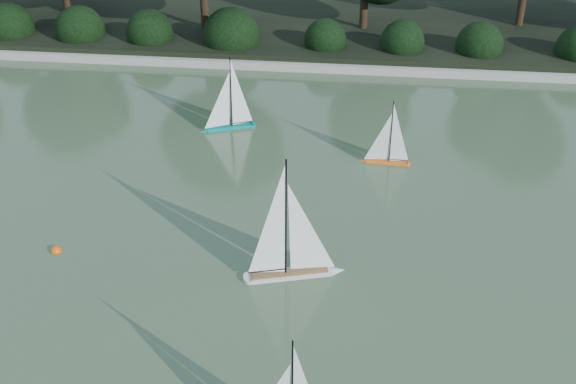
{
  "coord_description": "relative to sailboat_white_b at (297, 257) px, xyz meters",
  "views": [
    {
      "loc": [
        1.18,
        -6.77,
        5.99
      ],
      "look_at": [
        0.14,
        2.2,
        0.7
      ],
      "focal_mm": 45.0,
      "sensor_mm": 36.0,
      "label": 1
    }
  ],
  "objects": [
    {
      "name": "ground",
      "position": [
        -0.39,
        -1.16,
        -0.3
      ],
      "size": [
        80.0,
        80.0,
        0.0
      ],
      "primitive_type": "plane",
      "color": "#324A2C",
      "rests_on": "ground"
    },
    {
      "name": "pond_coping",
      "position": [
        -0.39,
        7.84,
        -0.21
      ],
      "size": [
        40.0,
        0.35,
        0.18
      ],
      "primitive_type": "cube",
      "color": "gray",
      "rests_on": "ground"
    },
    {
      "name": "far_bank",
      "position": [
        -0.39,
        11.84,
        -0.15
      ],
      "size": [
        40.0,
        8.0,
        0.3
      ],
      "primitive_type": "cube",
      "color": "black",
      "rests_on": "ground"
    },
    {
      "name": "shrub_hedge",
      "position": [
        -0.39,
        8.74,
        0.15
      ],
      "size": [
        29.1,
        1.1,
        1.1
      ],
      "color": "black",
      "rests_on": "ground"
    },
    {
      "name": "sailboat_white_b",
      "position": [
        0.0,
        0.0,
        0.0
      ],
      "size": [
        1.41,
        0.61,
        1.95
      ],
      "color": "beige",
      "rests_on": "ground"
    },
    {
      "name": "sailboat_orange",
      "position": [
        1.16,
        3.44,
        -0.1
      ],
      "size": [
        0.92,
        0.18,
        1.25
      ],
      "color": "orange",
      "rests_on": "ground"
    },
    {
      "name": "sailboat_teal",
      "position": [
        -1.86,
        4.49,
        -0.06
      ],
      "size": [
        1.09,
        0.59,
        1.54
      ],
      "color": "#067E78",
      "rests_on": "ground"
    },
    {
      "name": "race_buoy",
      "position": [
        -3.52,
        0.16,
        -0.3
      ],
      "size": [
        0.17,
        0.17,
        0.17
      ],
      "primitive_type": "sphere",
      "color": "#DD4E0B",
      "rests_on": "ground"
    }
  ]
}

